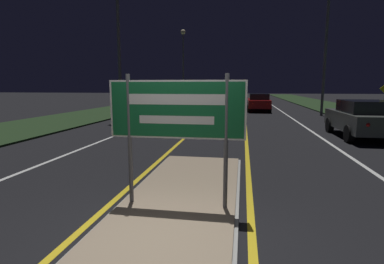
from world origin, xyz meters
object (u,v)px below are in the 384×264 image
Objects in this scene: car_approaching_0 at (179,107)px; car_receding_1 at (259,102)px; car_receding_0 at (364,118)px; car_approaching_1 at (171,100)px; streetlight_right_near at (328,7)px; streetlight_left_far at (183,51)px; highway_sign at (176,115)px; streetlight_left_near at (117,6)px.

car_receding_1 is at bearing 56.33° from car_approaching_0.
car_receding_0 is at bearing -74.33° from car_receding_1.
car_approaching_1 is (-8.18, 2.99, -0.07)m from car_receding_1.
streetlight_right_near is 15.29m from car_approaching_1.
car_approaching_1 is at bearing 106.23° from car_approaching_0.
streetlight_left_far is at bearing 115.91° from car_receding_0.
car_approaching_1 is at bearing 127.06° from car_receding_0.
streetlight_right_near is 2.57× the size of car_receding_0.
car_approaching_0 is at bearing -79.51° from streetlight_left_far.
streetlight_right_near is at bearing 25.30° from car_approaching_0.
car_receding_1 is at bearing 105.67° from car_receding_0.
highway_sign is 0.50× the size of car_approaching_0.
streetlight_left_far is 2.20× the size of car_receding_0.
car_approaching_0 reaches higher than car_receding_1.
streetlight_left_near reaches higher than car_approaching_0.
highway_sign is 0.54× the size of car_approaching_1.
streetlight_left_far is (-0.29, 21.07, -0.23)m from streetlight_left_near.
streetlight_right_near is (6.48, 17.38, 5.60)m from highway_sign.
car_receding_1 is 1.14× the size of car_approaching_1.
streetlight_left_far is 20.98m from streetlight_right_near.
car_receding_0 reaches higher than car_approaching_1.
car_approaching_1 is at bearing -85.78° from streetlight_left_far.
car_receding_1 is (-4.15, 3.27, -6.44)m from streetlight_right_near.
car_approaching_0 is at bearing 5.10° from streetlight_left_near.
streetlight_right_near is 2.40× the size of car_approaching_0.
streetlight_left_far reaches higher than car_approaching_1.
highway_sign is at bearing -76.10° from car_approaching_1.
car_approaching_0 is at bearing -73.77° from car_approaching_1.
car_receding_0 reaches higher than car_receding_1.
streetlight_left_far reaches higher than car_receding_1.
streetlight_left_near is 6.88m from car_approaching_0.
car_receding_1 reaches higher than car_approaching_1.
streetlight_right_near is at bearing 20.12° from streetlight_left_near.
streetlight_left_far is 0.86× the size of streetlight_right_near.
car_receding_0 is at bearing 54.52° from highway_sign.
streetlight_left_near is at bearing -159.88° from streetlight_right_near.
highway_sign is at bearing -78.94° from streetlight_left_far.
car_receding_0 is 0.89× the size of car_receding_1.
streetlight_left_far is (-6.60, 33.77, 4.83)m from highway_sign.
streetlight_left_far is 2.23× the size of car_approaching_1.
car_receding_1 is at bearing -55.75° from streetlight_left_far.
car_approaching_0 is (-5.09, -7.64, 0.01)m from car_receding_1.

